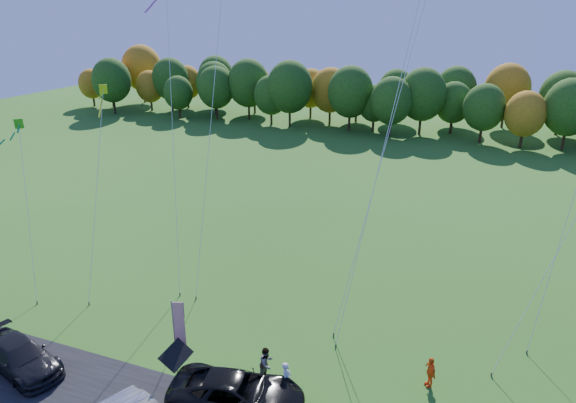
% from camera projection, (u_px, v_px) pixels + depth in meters
% --- Properties ---
extents(ground, '(160.00, 160.00, 0.00)m').
position_uv_depth(ground, '(243.00, 379.00, 24.57)').
color(ground, '#255B18').
extents(tree_line, '(116.00, 12.00, 10.00)m').
position_uv_depth(tree_line, '(413.00, 134.00, 72.55)').
color(tree_line, '#1E4711').
rests_on(tree_line, ground).
extents(black_suv, '(6.37, 3.77, 1.66)m').
position_uv_depth(black_suv, '(237.00, 394.00, 22.46)').
color(black_suv, black).
rests_on(black_suv, ground).
extents(dark_truck_a, '(5.54, 3.36, 1.50)m').
position_uv_depth(dark_truck_a, '(20.00, 356.00, 25.01)').
color(dark_truck_a, black).
rests_on(dark_truck_a, ground).
extents(person_tailgate_a, '(0.44, 0.64, 1.71)m').
position_uv_depth(person_tailgate_a, '(286.00, 379.00, 23.31)').
color(person_tailgate_a, silver).
rests_on(person_tailgate_a, ground).
extents(person_tailgate_b, '(0.84, 0.98, 1.73)m').
position_uv_depth(person_tailgate_b, '(266.00, 364.00, 24.30)').
color(person_tailgate_b, gray).
rests_on(person_tailgate_b, ground).
extents(person_east, '(0.80, 0.98, 1.56)m').
position_uv_depth(person_east, '(430.00, 372.00, 23.89)').
color(person_east, orange).
rests_on(person_east, ground).
extents(feather_flag, '(0.53, 0.27, 4.25)m').
position_uv_depth(feather_flag, '(179.00, 331.00, 23.82)').
color(feather_flag, '#999999').
rests_on(feather_flag, ground).
extents(kite_delta_blue, '(2.90, 9.82, 24.45)m').
position_uv_depth(kite_delta_blue, '(214.00, 80.00, 31.15)').
color(kite_delta_blue, '#4C3F33').
rests_on(kite_delta_blue, ground).
extents(kite_parafoil_orange, '(5.59, 13.22, 31.90)m').
position_uv_depth(kite_parafoil_orange, '(413.00, 27.00, 26.23)').
color(kite_parafoil_orange, '#4C3F33').
rests_on(kite_parafoil_orange, ground).
extents(kite_delta_red, '(4.20, 10.84, 22.25)m').
position_uv_depth(kite_delta_red, '(392.00, 123.00, 27.89)').
color(kite_delta_red, '#4C3F33').
rests_on(kite_delta_red, ground).
extents(kite_diamond_yellow, '(2.59, 6.47, 12.48)m').
position_uv_depth(kite_diamond_yellow, '(96.00, 192.00, 31.52)').
color(kite_diamond_yellow, '#4C3F33').
rests_on(kite_diamond_yellow, ground).
extents(kite_diamond_green, '(3.84, 4.48, 10.61)m').
position_uv_depth(kite_diamond_green, '(28.00, 211.00, 31.26)').
color(kite_diamond_green, '#4C3F33').
rests_on(kite_diamond_green, ground).
extents(kite_diamond_white, '(2.59, 5.85, 12.50)m').
position_uv_depth(kite_diamond_white, '(564.00, 230.00, 26.21)').
color(kite_diamond_white, '#4C3F33').
rests_on(kite_diamond_white, ground).
extents(kite_diamond_pink, '(3.87, 6.63, 18.52)m').
position_uv_depth(kite_diamond_pink, '(173.00, 139.00, 31.73)').
color(kite_diamond_pink, '#4C3F33').
rests_on(kite_diamond_pink, ground).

